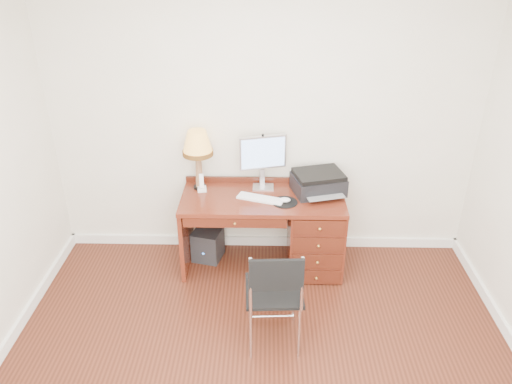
{
  "coord_description": "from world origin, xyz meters",
  "views": [
    {
      "loc": [
        0.03,
        -2.63,
        2.93
      ],
      "look_at": [
        -0.06,
        1.2,
        0.91
      ],
      "focal_mm": 35.0,
      "sensor_mm": 36.0,
      "label": 1
    }
  ],
  "objects_px": {
    "desk": "(296,228)",
    "equipment_box": "(208,244)",
    "printer": "(318,182)",
    "monitor": "(263,155)",
    "leg_lamp": "(198,146)",
    "chair": "(274,289)",
    "phone": "(202,186)"
  },
  "relations": [
    {
      "from": "desk",
      "to": "equipment_box",
      "type": "distance_m",
      "value": 0.91
    },
    {
      "from": "monitor",
      "to": "phone",
      "type": "relative_size",
      "value": 3.0
    },
    {
      "from": "printer",
      "to": "chair",
      "type": "xyz_separation_m",
      "value": [
        -0.42,
        -1.19,
        -0.29
      ]
    },
    {
      "from": "monitor",
      "to": "leg_lamp",
      "type": "distance_m",
      "value": 0.61
    },
    {
      "from": "leg_lamp",
      "to": "equipment_box",
      "type": "height_order",
      "value": "leg_lamp"
    },
    {
      "from": "printer",
      "to": "leg_lamp",
      "type": "height_order",
      "value": "leg_lamp"
    },
    {
      "from": "phone",
      "to": "desk",
      "type": "bearing_deg",
      "value": -16.31
    },
    {
      "from": "leg_lamp",
      "to": "phone",
      "type": "bearing_deg",
      "value": -65.7
    },
    {
      "from": "desk",
      "to": "leg_lamp",
      "type": "xyz_separation_m",
      "value": [
        -0.92,
        0.16,
        0.76
      ]
    },
    {
      "from": "monitor",
      "to": "chair",
      "type": "xyz_separation_m",
      "value": [
        0.1,
        -1.29,
        -0.52
      ]
    },
    {
      "from": "desk",
      "to": "printer",
      "type": "height_order",
      "value": "printer"
    },
    {
      "from": "chair",
      "to": "leg_lamp",
      "type": "bearing_deg",
      "value": 116.08
    },
    {
      "from": "desk",
      "to": "chair",
      "type": "xyz_separation_m",
      "value": [
        -0.22,
        -1.08,
        0.14
      ]
    },
    {
      "from": "printer",
      "to": "phone",
      "type": "xyz_separation_m",
      "value": [
        -1.09,
        -0.0,
        -0.05
      ]
    },
    {
      "from": "chair",
      "to": "equipment_box",
      "type": "bearing_deg",
      "value": 115.44
    },
    {
      "from": "monitor",
      "to": "leg_lamp",
      "type": "relative_size",
      "value": 0.88
    },
    {
      "from": "printer",
      "to": "equipment_box",
      "type": "distance_m",
      "value": 1.26
    },
    {
      "from": "leg_lamp",
      "to": "printer",
      "type": "bearing_deg",
      "value": -2.79
    },
    {
      "from": "desk",
      "to": "leg_lamp",
      "type": "relative_size",
      "value": 2.59
    },
    {
      "from": "leg_lamp",
      "to": "equipment_box",
      "type": "relative_size",
      "value": 1.87
    },
    {
      "from": "monitor",
      "to": "chair",
      "type": "relative_size",
      "value": 0.56
    },
    {
      "from": "monitor",
      "to": "printer",
      "type": "height_order",
      "value": "monitor"
    },
    {
      "from": "printer",
      "to": "chair",
      "type": "relative_size",
      "value": 0.58
    },
    {
      "from": "leg_lamp",
      "to": "phone",
      "type": "distance_m",
      "value": 0.38
    },
    {
      "from": "printer",
      "to": "leg_lamp",
      "type": "bearing_deg",
      "value": 162.12
    },
    {
      "from": "monitor",
      "to": "chair",
      "type": "distance_m",
      "value": 1.4
    },
    {
      "from": "printer",
      "to": "chair",
      "type": "height_order",
      "value": "printer"
    },
    {
      "from": "printer",
      "to": "monitor",
      "type": "bearing_deg",
      "value": 153.88
    },
    {
      "from": "leg_lamp",
      "to": "phone",
      "type": "xyz_separation_m",
      "value": [
        0.03,
        -0.06,
        -0.37
      ]
    },
    {
      "from": "phone",
      "to": "chair",
      "type": "relative_size",
      "value": 0.19
    },
    {
      "from": "monitor",
      "to": "equipment_box",
      "type": "height_order",
      "value": "monitor"
    },
    {
      "from": "desk",
      "to": "printer",
      "type": "distance_m",
      "value": 0.49
    }
  ]
}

